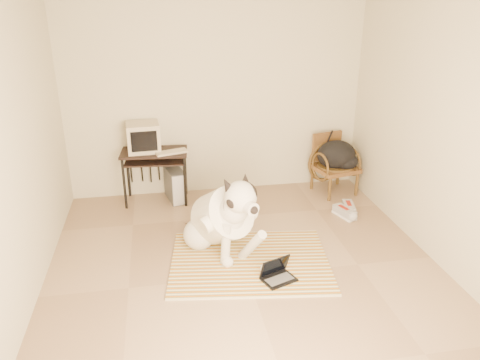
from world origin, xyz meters
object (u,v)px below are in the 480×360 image
object	(u,v)px
dog	(222,219)
rattan_chair	(333,164)
laptop	(277,274)
pc_tower	(175,185)
computer_desk	(155,159)
crt_monitor	(143,137)
backpack	(338,156)

from	to	relation	value
dog	rattan_chair	world-z (taller)	dog
laptop	pc_tower	xyz separation A→B (m)	(-0.88, 2.11, 0.14)
dog	rattan_chair	distance (m)	2.24
computer_desk	crt_monitor	size ratio (longest dim) A/B	2.03
dog	pc_tower	bearing A→B (deg)	106.33
laptop	backpack	size ratio (longest dim) A/B	0.68
computer_desk	rattan_chair	size ratio (longest dim) A/B	1.09
laptop	computer_desk	xyz separation A→B (m)	(-1.13, 2.10, 0.54)
rattan_chair	backpack	distance (m)	0.17
backpack	dog	bearing A→B (deg)	-143.99
laptop	crt_monitor	distance (m)	2.63
dog	rattan_chair	bearing A→B (deg)	38.06
rattan_chair	backpack	size ratio (longest dim) A/B	1.47
backpack	pc_tower	bearing A→B (deg)	175.31
dog	rattan_chair	size ratio (longest dim) A/B	1.52
dog	computer_desk	size ratio (longest dim) A/B	1.40
dog	backpack	distance (m)	2.22
dog	backpack	bearing A→B (deg)	36.01
dog	backpack	xyz separation A→B (m)	(1.79, 1.30, 0.15)
laptop	pc_tower	distance (m)	2.29
dog	crt_monitor	distance (m)	1.79
dog	crt_monitor	xyz separation A→B (m)	(-0.81, 1.53, 0.49)
pc_tower	backpack	distance (m)	2.26
rattan_chair	backpack	bearing A→B (deg)	-71.39
dog	crt_monitor	size ratio (longest dim) A/B	2.84
crt_monitor	backpack	distance (m)	2.63
rattan_chair	crt_monitor	bearing A→B (deg)	176.74
laptop	backpack	distance (m)	2.40
computer_desk	dog	bearing A→B (deg)	-65.05
rattan_chair	computer_desk	bearing A→B (deg)	177.92
dog	computer_desk	distance (m)	1.63
laptop	rattan_chair	world-z (taller)	rattan_chair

